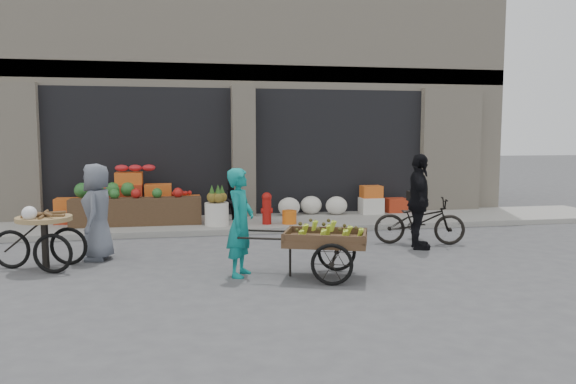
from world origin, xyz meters
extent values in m
plane|color=#424244|center=(0.00, 0.00, 0.00)|extent=(80.00, 80.00, 0.00)
cube|color=gray|center=(0.00, 4.10, 0.06)|extent=(18.00, 2.20, 0.12)
cube|color=beige|center=(0.00, 8.20, 3.50)|extent=(14.00, 6.00, 7.00)
cube|color=gray|center=(0.00, 5.35, 3.60)|extent=(14.00, 0.30, 0.40)
cube|color=black|center=(-2.48, 6.00, 1.67)|extent=(4.40, 1.60, 3.10)
cube|color=black|center=(2.48, 6.00, 1.67)|extent=(4.40, 1.60, 3.10)
cube|color=beige|center=(0.00, 5.15, 1.67)|extent=(0.55, 0.80, 3.22)
cube|color=brown|center=(-2.48, 3.95, 0.42)|extent=(2.80, 0.45, 0.60)
sphere|color=#1E5923|center=(-3.17, 4.45, 0.86)|extent=(0.34, 0.34, 0.34)
cylinder|color=silver|center=(-0.75, 3.60, 0.37)|extent=(0.52, 0.52, 0.50)
cylinder|color=#A5140F|center=(0.35, 3.55, 0.40)|extent=(0.20, 0.20, 0.56)
sphere|color=#A5140F|center=(0.35, 3.55, 0.72)|extent=(0.22, 0.22, 0.22)
cylinder|color=orange|center=(0.85, 3.50, 0.27)|extent=(0.32, 0.32, 0.30)
ellipsoid|color=silver|center=(1.68, 4.70, 0.34)|extent=(1.70, 0.60, 0.44)
imported|color=black|center=(-0.35, 4.20, 0.58)|extent=(0.51, 0.43, 0.93)
cube|color=brown|center=(0.57, -0.74, 0.55)|extent=(1.39, 1.14, 0.11)
torus|color=black|center=(0.55, -1.19, 0.30)|extent=(0.58, 0.26, 0.60)
torus|color=black|center=(0.84, -0.39, 0.30)|extent=(0.58, 0.26, 0.60)
cylinder|color=black|center=(0.07, -0.56, 0.25)|extent=(0.05, 0.05, 0.50)
imported|color=#107E7A|center=(-0.65, -0.39, 0.81)|extent=(0.60, 0.70, 1.62)
cylinder|color=#9E7F51|center=(-3.62, 0.60, 0.80)|extent=(1.01, 1.01, 0.07)
cube|color=black|center=(-3.62, 0.60, 0.40)|extent=(0.10, 0.10, 0.80)
torus|color=black|center=(-3.44, 0.27, 0.31)|extent=(0.62, 0.20, 0.62)
torus|color=black|center=(-3.31, 0.82, 0.31)|extent=(0.62, 0.20, 0.62)
torus|color=black|center=(-4.16, 0.73, 0.31)|extent=(0.62, 0.20, 0.62)
imported|color=slate|center=(-2.90, 1.14, 0.81)|extent=(0.56, 0.82, 1.63)
imported|color=black|center=(2.99, 1.37, 0.45)|extent=(1.81, 1.05, 0.90)
imported|color=black|center=(2.79, 0.97, 0.88)|extent=(0.70, 1.11, 1.76)
camera|label=1|loc=(-1.51, -8.62, 2.13)|focal=35.00mm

